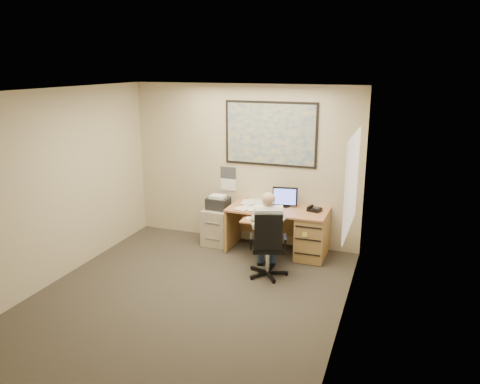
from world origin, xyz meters
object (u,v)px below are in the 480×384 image
(office_chair, at_px, (266,257))
(person, at_px, (269,234))
(desk, at_px, (298,229))
(filing_cabinet, at_px, (219,223))

(office_chair, height_order, person, person)
(desk, bearing_deg, office_chair, -104.57)
(person, bearing_deg, office_chair, -120.25)
(filing_cabinet, height_order, person, person)
(filing_cabinet, xyz_separation_m, office_chair, (1.15, -0.99, -0.07))
(office_chair, bearing_deg, filing_cabinet, 122.05)
(filing_cabinet, distance_m, office_chair, 1.52)
(desk, xyz_separation_m, person, (-0.24, -0.88, 0.19))
(filing_cabinet, height_order, office_chair, office_chair)
(office_chair, bearing_deg, desk, 58.33)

